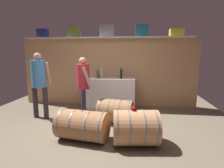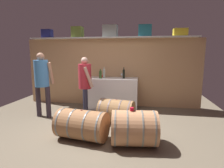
% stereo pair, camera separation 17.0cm
% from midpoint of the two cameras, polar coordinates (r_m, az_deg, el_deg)
% --- Properties ---
extents(ground_plane, '(6.55, 7.79, 0.02)m').
position_cam_midpoint_polar(ground_plane, '(4.33, -3.05, -12.67)').
color(ground_plane, '#6A5E4C').
extents(back_wall_panel, '(5.35, 0.10, 2.05)m').
position_cam_midpoint_polar(back_wall_panel, '(5.73, 0.57, 3.57)').
color(back_wall_panel, tan).
rests_on(back_wall_panel, ground).
extents(high_shelf_board, '(4.93, 0.40, 0.03)m').
position_cam_midpoint_polar(high_shelf_board, '(5.56, 0.34, 14.14)').
color(high_shelf_board, silver).
rests_on(high_shelf_board, back_wall_panel).
extents(toolcase_navy, '(0.31, 0.23, 0.26)m').
position_cam_midpoint_polar(toolcase_navy, '(6.20, -18.65, 14.53)').
color(toolcase_navy, navy).
rests_on(toolcase_navy, high_shelf_board).
extents(toolcase_olive, '(0.32, 0.29, 0.31)m').
position_cam_midpoint_polar(toolcase_olive, '(5.82, -9.78, 15.52)').
color(toolcase_olive, olive).
rests_on(toolcase_olive, high_shelf_board).
extents(toolcase_grey, '(0.43, 0.26, 0.34)m').
position_cam_midpoint_polar(toolcase_grey, '(5.58, 0.32, 16.07)').
color(toolcase_grey, gray).
rests_on(toolcase_grey, high_shelf_board).
extents(toolcase_teal, '(0.37, 0.28, 0.33)m').
position_cam_midpoint_polar(toolcase_teal, '(5.51, 11.05, 15.88)').
color(toolcase_teal, '#217384').
rests_on(toolcase_teal, high_shelf_board).
extents(toolcase_yellow, '(0.37, 0.26, 0.21)m').
position_cam_midpoint_polar(toolcase_yellow, '(5.61, 21.21, 14.69)').
color(toolcase_yellow, yellow).
rests_on(toolcase_yellow, high_shelf_board).
extents(work_cabinet, '(1.44, 0.58, 0.90)m').
position_cam_midpoint_polar(work_cabinet, '(5.46, 1.20, -2.83)').
color(work_cabinet, silver).
rests_on(work_cabinet, ground).
extents(wine_bottle_dark, '(0.07, 0.07, 0.31)m').
position_cam_midpoint_polar(wine_bottle_dark, '(5.30, 4.57, 3.28)').
color(wine_bottle_dark, black).
rests_on(wine_bottle_dark, work_cabinet).
extents(wine_bottle_green, '(0.08, 0.08, 0.27)m').
position_cam_midpoint_polar(wine_bottle_green, '(5.29, -2.68, 3.08)').
color(wine_bottle_green, '#355726').
rests_on(wine_bottle_green, work_cabinet).
extents(wine_bottle_clear, '(0.07, 0.07, 0.33)m').
position_cam_midpoint_polar(wine_bottle_clear, '(5.33, -1.57, 3.39)').
color(wine_bottle_clear, '#B6C2B5').
rests_on(wine_bottle_clear, work_cabinet).
extents(wine_glass, '(0.08, 0.08, 0.13)m').
position_cam_midpoint_polar(wine_glass, '(5.47, 3.97, 2.92)').
color(wine_glass, white).
rests_on(wine_glass, work_cabinet).
extents(red_funnel, '(0.11, 0.11, 0.10)m').
position_cam_midpoint_polar(red_funnel, '(5.58, -1.95, 2.65)').
color(red_funnel, red).
rests_on(red_funnel, work_cabinet).
extents(wine_barrel_near, '(0.85, 0.71, 0.64)m').
position_cam_midpoint_polar(wine_barrel_near, '(3.37, 8.38, -13.35)').
color(wine_barrel_near, tan).
rests_on(wine_barrel_near, ground).
extents(wine_barrel_far, '(0.89, 0.69, 0.56)m').
position_cam_midpoint_polar(wine_barrel_far, '(4.37, 2.49, -8.39)').
color(wine_barrel_far, olive).
rests_on(wine_barrel_far, ground).
extents(wine_barrel_flank, '(1.03, 0.71, 0.58)m').
position_cam_midpoint_polar(wine_barrel_flank, '(3.60, -7.92, -12.37)').
color(wine_barrel_flank, '#9A6842').
rests_on(wine_barrel_flank, ground).
extents(tasting_cup, '(0.07, 0.07, 0.06)m').
position_cam_midpoint_polar(tasting_cup, '(3.26, 7.66, -7.71)').
color(tasting_cup, red).
rests_on(tasting_cup, wine_barrel_near).
extents(winemaker_pouring, '(0.43, 0.48, 1.52)m').
position_cam_midpoint_polar(winemaker_pouring, '(4.68, -7.26, 1.01)').
color(winemaker_pouring, '#29293D').
rests_on(winemaker_pouring, ground).
extents(visitor_tasting, '(0.50, 0.40, 1.63)m').
position_cam_midpoint_polar(visitor_tasting, '(4.90, -19.94, 1.71)').
color(visitor_tasting, '#332A34').
rests_on(visitor_tasting, ground).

